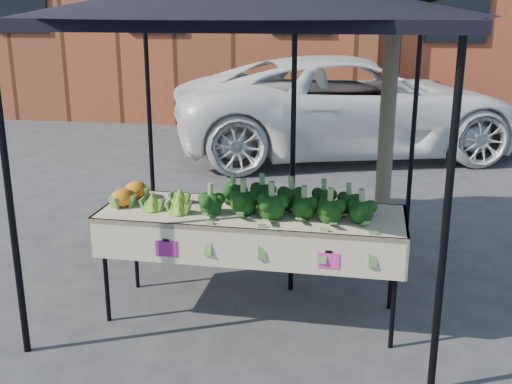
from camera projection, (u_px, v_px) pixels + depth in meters
name	position (u px, v px, depth m)	size (l,w,h in m)	color
ground	(261.00, 308.00, 5.26)	(90.00, 90.00, 0.00)	#313134
table	(252.00, 264.00, 5.02)	(2.41, 0.83, 0.90)	beige
canopy	(254.00, 137.00, 5.34)	(3.16, 3.16, 2.74)	black
broccoli_heap	(287.00, 197.00, 4.84)	(1.36, 0.56, 0.25)	#14320A
romanesco_cluster	(170.00, 196.00, 4.96)	(0.42, 0.46, 0.19)	#76AF2C
cauliflower_pair	(129.00, 192.00, 5.10)	(0.22, 0.42, 0.17)	orange
street_tree	(392.00, 42.00, 5.63)	(2.17, 2.17, 4.29)	#1E4C14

